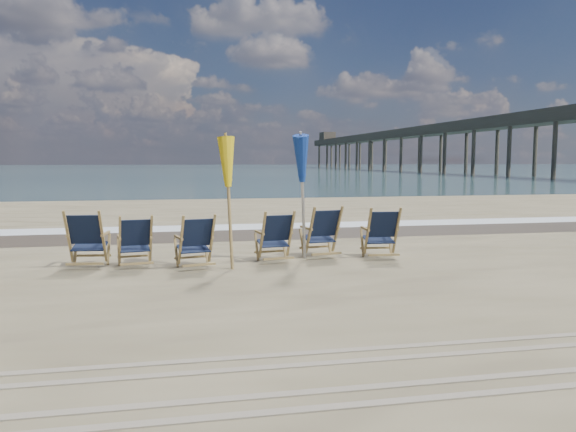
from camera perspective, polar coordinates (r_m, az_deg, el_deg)
The scene contains 13 objects.
ocean at distance 135.36m, azimuth -10.60°, elevation 4.78°, with size 400.00×400.00×0.00m, color #3A5A60.
surf_foam at distance 15.86m, azimuth -4.35°, elevation -1.09°, with size 200.00×1.40×0.01m, color silver.
wet_sand_strip at distance 14.38m, azimuth -3.62°, elevation -1.79°, with size 200.00×2.60×0.00m, color #42362A.
tire_tracks at distance 5.26m, azimuth 11.20°, elevation -15.14°, with size 80.00×1.30×0.01m, color gray, non-canonical shape.
beach_chair_0 at distance 10.20m, azimuth -18.30°, elevation -2.22°, with size 0.66×0.74×1.03m, color #111932, non-canonical shape.
beach_chair_1 at distance 10.11m, azimuth -13.74°, elevation -2.43°, with size 0.60×0.67×0.94m, color #111932, non-canonical shape.
beach_chair_2 at distance 9.80m, azimuth -7.73°, elevation -2.50°, with size 0.62×0.69×0.96m, color #111932, non-canonical shape.
beach_chair_3 at distance 10.30m, azimuth 0.29°, elevation -2.03°, with size 0.62×0.70×0.97m, color #111932, non-canonical shape.
beach_chair_4 at distance 10.84m, azimuth 5.05°, elevation -1.55°, with size 0.65×0.73×1.02m, color #111932, non-canonical shape.
beach_chair_5 at distance 10.82m, azimuth 10.99°, elevation -1.68°, with size 0.64×0.72×1.00m, color #111932, non-canonical shape.
umbrella_yellow at distance 9.62m, azimuth -6.02°, elevation 4.76°, with size 0.30×0.30×2.25m.
umbrella_blue at distance 10.35m, azimuth 1.54°, elevation 5.42°, with size 0.30×0.30×2.36m.
fishing_pier at distance 90.64m, azimuth 14.88°, elevation 7.24°, with size 4.40×140.00×9.30m, color #4B4236, non-canonical shape.
Camera 1 is at (-1.92, -7.33, 1.86)m, focal length 35.00 mm.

